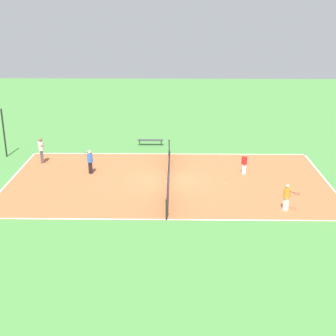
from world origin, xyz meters
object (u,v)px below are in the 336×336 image
(tennis_ball_far_baseline, at_px, (221,156))
(fence_post_back_right, at_px, (4,133))
(tennis_net, at_px, (168,173))
(bench, at_px, (150,141))
(player_center_orange, at_px, (287,196))
(tennis_ball_right_alley, at_px, (242,163))
(player_near_blue, at_px, (90,160))
(player_far_white, at_px, (41,148))
(tennis_ball_near_net, at_px, (225,183))
(player_coach_red, at_px, (244,163))

(tennis_ball_far_baseline, relative_size, fence_post_back_right, 0.02)
(tennis_net, distance_m, tennis_ball_far_baseline, 6.20)
(bench, height_order, player_center_orange, player_center_orange)
(tennis_net, xyz_separation_m, tennis_ball_far_baseline, (4.84, -3.83, -0.53))
(player_center_orange, bearing_deg, tennis_ball_right_alley, 146.25)
(player_near_blue, xyz_separation_m, tennis_ball_right_alley, (2.07, -10.26, -0.88))
(tennis_net, bearing_deg, tennis_ball_right_alley, -56.57)
(tennis_net, xyz_separation_m, player_center_orange, (-4.26, -6.49, 0.31))
(tennis_ball_far_baseline, bearing_deg, tennis_net, 141.65)
(player_near_blue, bearing_deg, bench, -59.33)
(player_near_blue, bearing_deg, player_far_white, 32.44)
(player_center_orange, bearing_deg, bench, 169.88)
(player_far_white, relative_size, fence_post_back_right, 0.52)
(tennis_ball_near_net, distance_m, tennis_ball_far_baseline, 5.28)
(player_far_white, bearing_deg, player_center_orange, 42.45)
(tennis_net, height_order, bench, tennis_net)
(tennis_net, relative_size, tennis_ball_far_baseline, 159.97)
(tennis_net, bearing_deg, player_center_orange, -123.29)
(tennis_ball_right_alley, height_order, tennis_ball_near_net, same)
(player_center_orange, distance_m, player_coach_red, 5.86)
(bench, distance_m, player_far_white, 8.60)
(bench, height_order, player_coach_red, player_coach_red)
(player_coach_red, distance_m, tennis_ball_right_alley, 2.12)
(tennis_ball_far_baseline, bearing_deg, fence_post_back_right, 90.32)
(player_near_blue, height_order, tennis_ball_near_net, player_near_blue)
(tennis_ball_far_baseline, bearing_deg, player_coach_red, -161.63)
(bench, bearing_deg, tennis_net, 101.08)
(tennis_ball_right_alley, distance_m, tennis_ball_far_baseline, 1.95)
(tennis_ball_near_net, xyz_separation_m, fence_post_back_right, (5.19, 15.49, 1.73))
(player_far_white, relative_size, tennis_ball_far_baseline, 27.07)
(player_center_orange, bearing_deg, player_far_white, -160.18)
(tennis_ball_right_alley, xyz_separation_m, tennis_ball_far_baseline, (1.47, 1.28, 0.00))
(player_center_orange, height_order, tennis_ball_far_baseline, player_center_orange)
(player_near_blue, distance_m, tennis_ball_far_baseline, 9.69)
(tennis_ball_right_alley, bearing_deg, player_far_white, 90.28)
(player_coach_red, bearing_deg, bench, 134.12)
(tennis_ball_right_alley, distance_m, tennis_ball_near_net, 4.11)
(player_center_orange, distance_m, player_far_white, 17.15)
(player_coach_red, bearing_deg, tennis_ball_right_alley, 84.12)
(bench, distance_m, player_center_orange, 14.36)
(bench, relative_size, tennis_ball_right_alley, 29.36)
(player_far_white, xyz_separation_m, fence_post_back_right, (1.44, 3.02, 0.69))
(tennis_ball_far_baseline, height_order, fence_post_back_right, fence_post_back_right)
(tennis_net, bearing_deg, player_near_blue, 75.73)
(player_center_orange, height_order, fence_post_back_right, fence_post_back_right)
(player_center_orange, relative_size, tennis_ball_near_net, 22.61)
(player_coach_red, relative_size, tennis_ball_right_alley, 20.19)
(player_center_orange, relative_size, tennis_ball_far_baseline, 22.61)
(bench, distance_m, fence_post_back_right, 10.90)
(tennis_net, distance_m, player_near_blue, 5.32)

